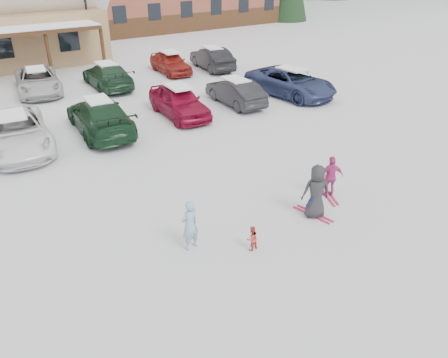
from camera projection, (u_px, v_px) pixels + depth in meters
ground at (234, 222)px, 13.52m from camera, size 160.00×160.00×0.00m
lamp_post at (87, 13)px, 31.73m from camera, size 0.50×0.25×5.88m
adult_skier at (190, 225)px, 12.03m from camera, size 0.62×0.46×1.54m
toddler_red at (252, 238)px, 12.15m from camera, size 0.40×0.33×0.76m
child_navy at (315, 198)px, 13.64m from camera, size 0.86×0.59×1.23m
skis_child_navy at (313, 214)px, 13.92m from camera, size 0.44×1.41×0.03m
child_magenta at (331, 177)px, 14.64m from camera, size 0.94×0.69×1.48m
skis_child_magenta at (328, 195)px, 14.98m from camera, size 0.76×1.36×0.03m
bystander_dark at (316, 192)px, 13.46m from camera, size 1.02×0.88×1.76m
parked_car_2 at (16, 132)px, 18.11m from camera, size 3.06×5.74×1.54m
parked_car_3 at (100, 116)px, 19.79m from camera, size 2.61×5.54×1.56m
parked_car_4 at (179, 101)px, 21.77m from camera, size 2.10×4.61×1.54m
parked_car_5 at (235, 92)px, 23.47m from camera, size 1.68×4.26×1.38m
parked_car_6 at (290, 82)px, 24.90m from camera, size 3.25×5.84×1.54m
parked_car_10 at (38, 81)px, 25.36m from camera, size 3.08×5.38×1.41m
parked_car_11 at (107, 76)px, 26.34m from camera, size 2.26×5.10×1.46m
parked_car_12 at (170, 62)px, 29.45m from camera, size 1.98×4.30×1.43m
parked_car_13 at (212, 58)px, 30.36m from camera, size 2.18×4.70×1.49m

